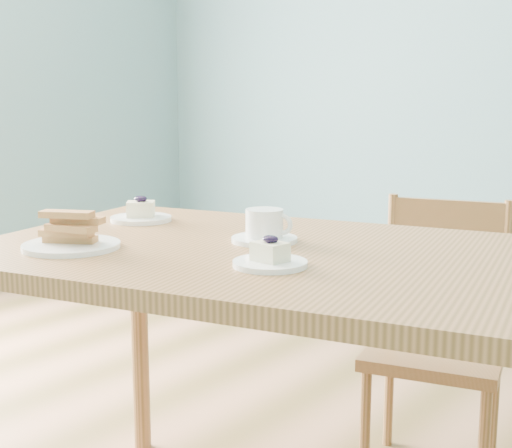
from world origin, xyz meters
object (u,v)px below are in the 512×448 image
at_px(dining_chair, 437,338).
at_px(cheesecake_plate_far, 141,215).
at_px(dining_table, 295,285).
at_px(coffee_cup, 265,228).
at_px(biscotti_plate, 71,237).
at_px(cheesecake_plate_near, 270,258).

relative_size(dining_chair, cheesecake_plate_far, 4.93).
xyz_separation_m(dining_table, coffee_cup, (-0.12, 0.04, 0.11)).
bearing_deg(cheesecake_plate_far, coffee_cup, -1.24).
xyz_separation_m(cheesecake_plate_far, coffee_cup, (0.44, -0.01, 0.02)).
bearing_deg(coffee_cup, dining_table, -34.86).
bearing_deg(cheesecake_plate_far, dining_table, -4.74).
xyz_separation_m(dining_table, cheesecake_plate_far, (-0.56, 0.05, 0.10)).
relative_size(cheesecake_plate_far, biscotti_plate, 0.77).
bearing_deg(biscotti_plate, cheesecake_plate_far, 113.54).
bearing_deg(cheesecake_plate_near, dining_chair, 89.09).
distance_m(cheesecake_plate_near, coffee_cup, 0.25).
bearing_deg(biscotti_plate, cheesecake_plate_near, 17.73).
distance_m(dining_table, coffee_cup, 0.17).
bearing_deg(cheesecake_plate_near, biscotti_plate, -162.27).
relative_size(dining_table, cheesecake_plate_far, 9.70).
bearing_deg(dining_table, biscotti_plate, -158.27).
bearing_deg(cheesecake_plate_near, cheesecake_plate_far, 161.95).
bearing_deg(dining_chair, dining_table, -111.08).
bearing_deg(dining_table, cheesecake_plate_far, 161.19).
distance_m(dining_chair, biscotti_plate, 1.11).
xyz_separation_m(dining_chair, coffee_cup, (-0.17, -0.60, 0.40)).
height_order(dining_chair, biscotti_plate, biscotti_plate).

